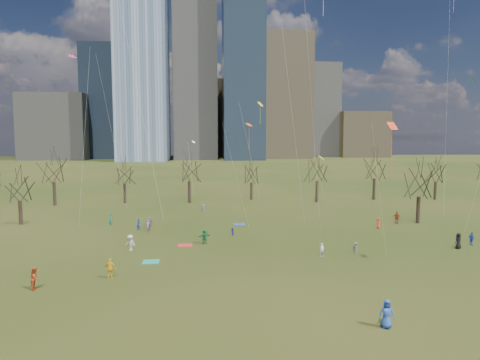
{
  "coord_description": "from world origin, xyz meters",
  "views": [
    {
      "loc": [
        -4.58,
        -39.55,
        12.15
      ],
      "look_at": [
        0.0,
        12.0,
        7.0
      ],
      "focal_mm": 32.0,
      "sensor_mm": 36.0,
      "label": 1
    }
  ],
  "objects": [
    {
      "name": "person_16",
      "position": [
        25.72,
        5.33,
        0.75
      ],
      "size": [
        0.54,
        0.94,
        1.51
      ],
      "primitive_type": "imported",
      "rotation": [
        0.0,
        0.0,
        1.78
      ],
      "color": "#263FA5",
      "rests_on": "ground"
    },
    {
      "name": "ground",
      "position": [
        0.0,
        0.0,
        0.0
      ],
      "size": [
        500.0,
        500.0,
        0.0
      ],
      "primitive_type": "plane",
      "color": "black",
      "rests_on": "ground"
    },
    {
      "name": "person_5",
      "position": [
        -4.38,
        8.66,
        0.85
      ],
      "size": [
        1.65,
        1.0,
        1.69
      ],
      "primitive_type": "imported",
      "rotation": [
        0.0,
        0.0,
        3.49
      ],
      "color": "#18703B",
      "rests_on": "ground"
    },
    {
      "name": "person_0",
      "position": [
        7.07,
        -14.21,
        0.94
      ],
      "size": [
        1.05,
        0.83,
        1.88
      ],
      "primitive_type": "imported",
      "rotation": [
        0.0,
        0.0,
        6.0
      ],
      "color": "#254AA3",
      "rests_on": "ground"
    },
    {
      "name": "person_13",
      "position": [
        -17.2,
        19.74,
        0.86
      ],
      "size": [
        0.61,
        0.73,
        1.72
      ],
      "primitive_type": "imported",
      "rotation": [
        0.0,
        0.0,
        1.93
      ],
      "color": "#1B7C66",
      "rests_on": "ground"
    },
    {
      "name": "blanket_teal",
      "position": [
        -9.66,
        1.96,
        0.01
      ],
      "size": [
        1.6,
        1.5,
        0.03
      ],
      "primitive_type": "cube",
      "color": "#178C7E",
      "rests_on": "ground"
    },
    {
      "name": "bare_tree_row",
      "position": [
        -0.09,
        37.22,
        6.12
      ],
      "size": [
        113.04,
        29.8,
        9.5
      ],
      "color": "black",
      "rests_on": "ground"
    },
    {
      "name": "downtown_skyline",
      "position": [
        -2.43,
        210.64,
        39.01
      ],
      "size": [
        212.5,
        78.0,
        118.0
      ],
      "color": "slate",
      "rests_on": "ground"
    },
    {
      "name": "person_14",
      "position": [
        -12.96,
        16.75,
        0.75
      ],
      "size": [
        0.92,
        0.88,
        1.51
      ],
      "primitive_type": "imported",
      "rotation": [
        0.0,
        0.0,
        0.58
      ],
      "color": "#263FA5",
      "rests_on": "ground"
    },
    {
      "name": "person_11",
      "position": [
        -11.72,
        18.08,
        0.77
      ],
      "size": [
        1.18,
        1.44,
        1.54
      ],
      "primitive_type": "imported",
      "rotation": [
        0.0,
        0.0,
        0.97
      ],
      "color": "slate",
      "rests_on": "ground"
    },
    {
      "name": "person_2",
      "position": [
        -18.0,
        -4.97,
        0.9
      ],
      "size": [
        0.71,
        0.9,
        1.81
      ],
      "primitive_type": "imported",
      "rotation": [
        0.0,
        0.0,
        1.6
      ],
      "color": "#B33E19",
      "rests_on": "ground"
    },
    {
      "name": "person_8",
      "position": [
        -0.94,
        12.36,
        0.52
      ],
      "size": [
        0.5,
        0.59,
        1.05
      ],
      "primitive_type": "imported",
      "rotation": [
        0.0,
        0.0,
        4.95
      ],
      "color": "#25249E",
      "rests_on": "ground"
    },
    {
      "name": "person_9",
      "position": [
        -12.37,
        6.46,
        0.86
      ],
      "size": [
        1.28,
        1.05,
        1.72
      ],
      "primitive_type": "imported",
      "rotation": [
        0.0,
        0.0,
        5.85
      ],
      "color": "silver",
      "rests_on": "ground"
    },
    {
      "name": "person_12",
      "position": [
        18.94,
        14.95,
        0.71
      ],
      "size": [
        0.64,
        0.8,
        1.43
      ],
      "primitive_type": "imported",
      "rotation": [
        0.0,
        0.0,
        1.26
      ],
      "color": "#FA461B",
      "rests_on": "ground"
    },
    {
      "name": "person_10",
      "position": [
        22.81,
        17.9,
        0.87
      ],
      "size": [
        1.04,
        0.46,
        1.75
      ],
      "primitive_type": "imported",
      "rotation": [
        0.0,
        0.0,
        6.25
      ],
      "color": "#A02D16",
      "rests_on": "ground"
    },
    {
      "name": "person_4",
      "position": [
        -12.54,
        -2.83,
        0.9
      ],
      "size": [
        1.13,
        0.66,
        1.81
      ],
      "primitive_type": "imported",
      "rotation": [
        0.0,
        0.0,
        2.93
      ],
      "color": "yellow",
      "rests_on": "ground"
    },
    {
      "name": "person_7",
      "position": [
        -11.61,
        15.39,
        0.83
      ],
      "size": [
        0.58,
        0.71,
        1.67
      ],
      "primitive_type": "imported",
      "rotation": [
        0.0,
        0.0,
        4.37
      ],
      "color": "#9D53A7",
      "rests_on": "ground"
    },
    {
      "name": "blanket_navy",
      "position": [
        0.56,
        19.34,
        0.01
      ],
      "size": [
        1.6,
        1.5,
        0.03
      ],
      "primitive_type": "cube",
      "color": "#2340A3",
      "rests_on": "ground"
    },
    {
      "name": "kites_airborne",
      "position": [
        4.89,
        12.59,
        13.69
      ],
      "size": [
        48.66,
        52.5,
        29.67
      ],
      "color": "#DF5212",
      "rests_on": "ground"
    },
    {
      "name": "person_15",
      "position": [
        -4.53,
        28.63,
        0.76
      ],
      "size": [
        1.06,
        1.11,
        1.51
      ],
      "primitive_type": "imported",
      "rotation": [
        0.0,
        0.0,
        2.28
      ],
      "color": "slate",
      "rests_on": "ground"
    },
    {
      "name": "person_3",
      "position": [
        11.42,
        3.15,
        0.61
      ],
      "size": [
        0.71,
        0.9,
        1.21
      ],
      "primitive_type": "imported",
      "rotation": [
        0.0,
        0.0,
        1.96
      ],
      "color": "#5D5D62",
      "rests_on": "ground"
    },
    {
      "name": "blanket_crimson",
      "position": [
        -6.58,
        8.14,
        0.01
      ],
      "size": [
        1.6,
        1.5,
        0.03
      ],
      "primitive_type": "cube",
      "color": "red",
      "rests_on": "ground"
    },
    {
      "name": "person_6",
      "position": [
        23.36,
        4.09,
        0.86
      ],
      "size": [
        0.99,
        0.83,
        1.73
      ],
      "primitive_type": "imported",
      "rotation": [
        0.0,
        0.0,
        3.53
      ],
      "color": "black",
      "rests_on": "ground"
    },
    {
      "name": "person_1",
      "position": [
        7.57,
        2.27,
        0.72
      ],
      "size": [
        0.62,
        0.54,
        1.43
      ],
      "primitive_type": "imported",
      "rotation": [
        0.0,
        0.0,
        0.47
      ],
      "color": "silver",
      "rests_on": "ground"
    }
  ]
}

